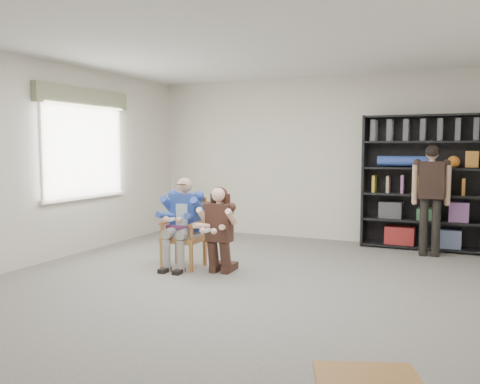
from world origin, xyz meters
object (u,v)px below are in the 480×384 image
at_px(armchair, 184,233).
at_px(seated_man, 183,222).
at_px(kneeling_woman, 219,230).
at_px(bookshelf, 422,183).
at_px(standing_man, 431,201).

xyz_separation_m(armchair, seated_man, (0.00, 0.00, 0.14)).
relative_size(kneeling_woman, bookshelf, 0.53).
xyz_separation_m(armchair, bookshelf, (2.77, 2.57, 0.58)).
relative_size(kneeling_woman, standing_man, 0.68).
bearing_deg(armchair, kneeling_woman, -14.31).
bearing_deg(bookshelf, seated_man, -137.10).
height_order(seated_man, standing_man, standing_man).
bearing_deg(armchair, bookshelf, 40.28).
distance_m(armchair, standing_man, 3.62).
relative_size(armchair, standing_man, 0.57).
xyz_separation_m(kneeling_woman, bookshelf, (2.19, 2.69, 0.50)).
distance_m(kneeling_woman, standing_man, 3.24).
bearing_deg(bookshelf, kneeling_woman, -129.11).
relative_size(seated_man, bookshelf, 0.58).
distance_m(seated_man, bookshelf, 3.81).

